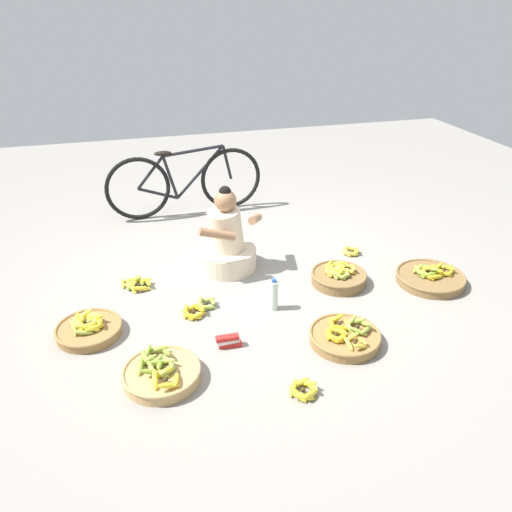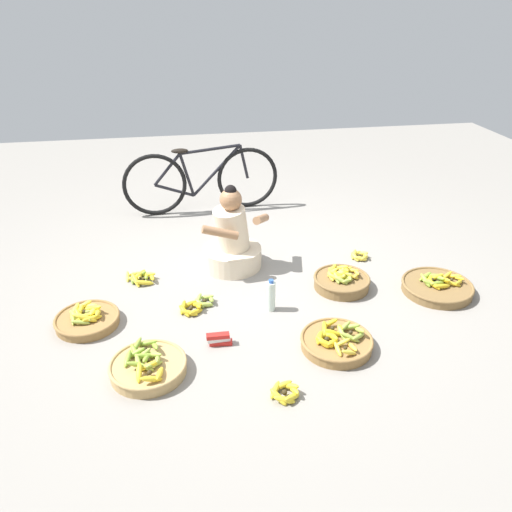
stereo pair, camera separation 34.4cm
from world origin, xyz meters
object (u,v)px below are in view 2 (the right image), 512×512
at_px(banana_basket_front_center, 437,286).
at_px(banana_basket_back_right, 337,341).
at_px(loose_bananas_near_vendor, 196,305).
at_px(loose_bananas_front_left, 360,256).
at_px(banana_basket_back_left, 342,281).
at_px(vendor_woman_front, 232,242).
at_px(banana_basket_back_center, 87,319).
at_px(water_bottle, 271,296).
at_px(bicycle_leaning, 202,180).
at_px(loose_bananas_front_right, 141,278).
at_px(loose_bananas_mid_right, 285,392).
at_px(packet_carton_stack, 219,339).
at_px(banana_basket_mid_left, 148,366).

height_order(banana_basket_front_center, banana_basket_back_right, same).
height_order(loose_bananas_near_vendor, loose_bananas_front_left, loose_bananas_near_vendor).
bearing_deg(banana_basket_back_left, banana_basket_front_center, -14.85).
height_order(vendor_woman_front, banana_basket_front_center, vendor_woman_front).
height_order(banana_basket_back_center, loose_bananas_near_vendor, banana_basket_back_center).
xyz_separation_m(banana_basket_front_center, water_bottle, (-1.40, -0.03, 0.08)).
bearing_deg(banana_basket_back_right, bicycle_leaning, 105.33).
xyz_separation_m(loose_bananas_front_right, water_bottle, (1.01, -0.61, 0.10)).
distance_m(banana_basket_front_center, loose_bananas_mid_right, 1.78).
xyz_separation_m(vendor_woman_front, water_bottle, (0.20, -0.74, -0.12)).
relative_size(loose_bananas_near_vendor, packet_carton_stack, 1.67).
relative_size(banana_basket_mid_left, water_bottle, 1.89).
distance_m(loose_bananas_front_left, packet_carton_stack, 1.76).
bearing_deg(loose_bananas_front_right, loose_bananas_mid_right, -59.68).
bearing_deg(packet_carton_stack, loose_bananas_front_right, 120.05).
distance_m(banana_basket_back_left, loose_bananas_front_right, 1.70).
distance_m(banana_basket_back_right, loose_bananas_near_vendor, 1.13).
bearing_deg(banana_basket_front_center, banana_basket_mid_left, -165.34).
height_order(banana_basket_front_center, banana_basket_back_left, banana_basket_back_left).
xyz_separation_m(banana_basket_back_left, loose_bananas_front_left, (0.33, 0.46, -0.03)).
xyz_separation_m(bicycle_leaning, packet_carton_stack, (-0.08, -2.44, -0.31)).
xyz_separation_m(vendor_woman_front, loose_bananas_near_vendor, (-0.37, -0.63, -0.21)).
height_order(loose_bananas_near_vendor, packet_carton_stack, packet_carton_stack).
height_order(banana_basket_front_center, packet_carton_stack, banana_basket_front_center).
bearing_deg(vendor_woman_front, water_bottle, -74.86).
bearing_deg(banana_basket_front_center, loose_bananas_front_left, 122.81).
bearing_deg(banana_basket_mid_left, water_bottle, 32.19).
height_order(loose_bananas_front_left, packet_carton_stack, packet_carton_stack).
bearing_deg(banana_basket_back_left, loose_bananas_front_left, 54.26).
bearing_deg(loose_bananas_near_vendor, loose_bananas_front_right, 130.98).
xyz_separation_m(banana_basket_front_center, loose_bananas_front_left, (-0.42, 0.66, -0.02)).
relative_size(banana_basket_back_right, loose_bananas_near_vendor, 1.66).
bearing_deg(water_bottle, loose_bananas_front_right, 148.59).
relative_size(vendor_woman_front, banana_basket_back_right, 1.52).
height_order(banana_basket_back_left, loose_bananas_front_right, banana_basket_back_left).
relative_size(loose_bananas_near_vendor, loose_bananas_front_left, 1.61).
xyz_separation_m(banana_basket_back_left, loose_bananas_mid_right, (-0.74, -1.16, -0.03)).
height_order(banana_basket_mid_left, banana_basket_back_right, banana_basket_mid_left).
bearing_deg(loose_bananas_front_left, bicycle_leaning, 133.76).
bearing_deg(banana_basket_front_center, loose_bananas_front_right, 166.23).
bearing_deg(banana_basket_back_left, loose_bananas_near_vendor, -174.62).
relative_size(bicycle_leaning, banana_basket_back_left, 3.64).
height_order(loose_bananas_mid_right, water_bottle, water_bottle).
bearing_deg(banana_basket_back_center, banana_basket_front_center, -0.24).
bearing_deg(loose_bananas_front_right, banana_basket_mid_left, -86.03).
distance_m(vendor_woman_front, loose_bananas_front_right, 0.84).
distance_m(bicycle_leaning, packet_carton_stack, 2.46).
bearing_deg(banana_basket_back_right, loose_bananas_front_right, 139.80).
bearing_deg(packet_carton_stack, water_bottle, 39.67).
bearing_deg(banana_basket_front_center, bicycle_leaning, 130.61).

